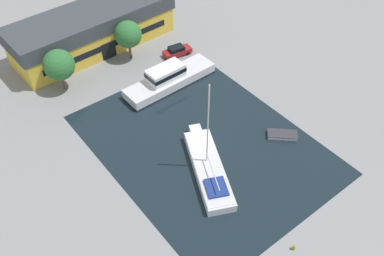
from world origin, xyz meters
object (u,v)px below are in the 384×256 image
(quay_tree_by_water, at_px, (59,65))
(motor_cruiser, at_px, (169,79))
(parked_car, at_px, (177,51))
(warehouse_building, at_px, (93,29))
(small_dinghy, at_px, (282,135))
(quay_tree_near_building, at_px, (128,34))
(sailboat_moored, at_px, (208,168))

(quay_tree_by_water, height_order, motor_cruiser, quay_tree_by_water)
(parked_car, bearing_deg, warehouse_building, -129.98)
(quay_tree_by_water, xyz_separation_m, motor_cruiser, (12.05, -8.52, -2.93))
(parked_car, height_order, small_dinghy, parked_car)
(quay_tree_near_building, relative_size, motor_cruiser, 0.44)
(sailboat_moored, relative_size, small_dinghy, 3.34)
(small_dinghy, bearing_deg, motor_cruiser, 59.99)
(quay_tree_near_building, bearing_deg, quay_tree_by_water, -176.71)
(sailboat_moored, xyz_separation_m, small_dinghy, (11.05, -1.30, -0.39))
(quay_tree_near_building, distance_m, quay_tree_by_water, 11.42)
(quay_tree_near_building, relative_size, parked_car, 1.35)
(warehouse_building, distance_m, quay_tree_by_water, 11.06)
(warehouse_building, xyz_separation_m, quay_tree_near_building, (2.70, -6.11, 1.02))
(quay_tree_by_water, distance_m, parked_car, 18.08)
(motor_cruiser, bearing_deg, quay_tree_by_water, 53.34)
(warehouse_building, height_order, motor_cruiser, warehouse_building)
(motor_cruiser, bearing_deg, warehouse_building, 10.98)
(small_dinghy, bearing_deg, sailboat_moored, 126.21)
(parked_car, distance_m, sailboat_moored, 23.91)
(quay_tree_near_building, height_order, parked_car, quay_tree_near_building)
(warehouse_building, height_order, quay_tree_by_water, quay_tree_by_water)
(sailboat_moored, bearing_deg, motor_cruiser, 94.80)
(warehouse_building, bearing_deg, parked_car, -50.72)
(warehouse_building, distance_m, parked_car, 13.49)
(quay_tree_near_building, relative_size, quay_tree_by_water, 0.99)
(warehouse_building, bearing_deg, motor_cruiser, -79.76)
(parked_car, xyz_separation_m, small_dinghy, (-0.19, -22.41, -0.53))
(warehouse_building, bearing_deg, small_dinghy, -77.27)
(sailboat_moored, bearing_deg, quay_tree_by_water, 129.42)
(warehouse_building, relative_size, quay_tree_by_water, 4.16)
(parked_car, distance_m, motor_cruiser, 7.61)
(warehouse_building, distance_m, small_dinghy, 33.61)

